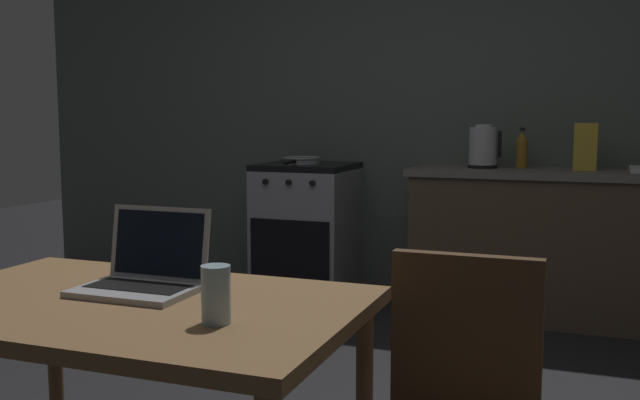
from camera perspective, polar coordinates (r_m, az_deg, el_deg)
name	(u,v)px	position (r m, az deg, el deg)	size (l,w,h in m)	color
back_wall	(455,90)	(4.93, 10.52, 8.48)	(6.40, 0.10, 2.76)	#535B56
kitchen_counter	(595,246)	(4.57, 20.75, -3.43)	(2.16, 0.64, 0.89)	#4C3D2D
stove_oven	(307,230)	(4.90, -1.04, -2.35)	(0.60, 0.62, 0.89)	gray
dining_table	(131,328)	(2.03, -14.58, -9.67)	(1.22, 0.79, 0.73)	brown
laptop	(143,275)	(2.10, -13.70, -5.70)	(0.32, 0.26, 0.23)	#99999E
electric_kettle	(483,147)	(4.55, 12.68, 4.07)	(0.20, 0.18, 0.27)	black
frying_pan	(301,160)	(4.83, -1.49, 3.16)	(0.25, 0.43, 0.05)	gray
drinking_glass	(216,295)	(1.74, -8.16, -7.35)	(0.07, 0.07, 0.14)	#99B7C6
cereal_box	(585,147)	(4.52, 20.10, 3.95)	(0.13, 0.05, 0.28)	gold
bottle_b	(522,149)	(4.60, 15.55, 3.86)	(0.07, 0.07, 0.25)	#8C601E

